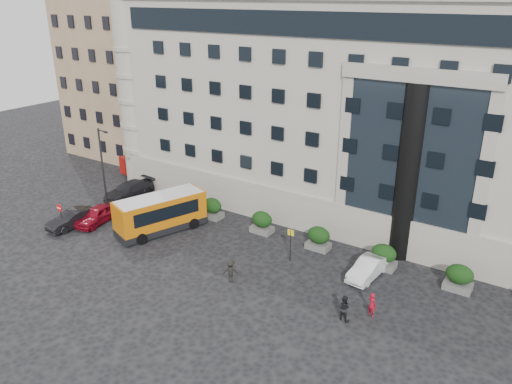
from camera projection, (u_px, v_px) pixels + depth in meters
ground at (189, 268)px, 36.00m from camera, size 120.00×120.00×0.00m
civic_building at (388, 102)px, 46.61m from camera, size 44.00×24.00×18.00m
entrance_column at (409, 174)px, 35.41m from camera, size 1.80×1.80×13.00m
apartment_near at (142, 68)px, 60.04m from camera, size 14.00×14.00×20.00m
apartment_far at (214, 46)px, 75.14m from camera, size 13.00×13.00×22.00m
hedge_a at (212, 208)px, 43.74m from camera, size 1.80×1.26×1.84m
hedge_b at (262, 222)px, 41.08m from camera, size 1.80×1.26×1.84m
hedge_c at (319, 238)px, 38.42m from camera, size 1.80×1.26×1.84m
hedge_d at (384, 256)px, 35.75m from camera, size 1.80×1.26×1.84m
hedge_e at (459, 277)px, 33.09m from camera, size 1.80×1.26×1.84m
street_lamp at (103, 170)px, 42.80m from camera, size 1.16×0.18×8.00m
bus_stop_sign at (291, 240)px, 36.41m from camera, size 0.50×0.08×2.52m
no_entry_sign at (60, 212)px, 41.23m from camera, size 0.64×0.16×2.32m
minibus at (160, 212)px, 41.06m from camera, size 4.93×7.83×3.09m
red_truck at (149, 159)px, 54.69m from camera, size 3.77×6.06×3.03m
parked_car_a at (97, 215)px, 42.81m from camera, size 2.38×4.59×1.49m
parked_car_b at (73, 219)px, 42.13m from camera, size 1.91×4.54×1.46m
parked_car_c at (129, 190)px, 48.16m from camera, size 2.60×5.39×1.51m
parked_car_d at (148, 168)px, 54.31m from camera, size 2.68×5.22×1.41m
white_taxi at (368, 268)px, 34.70m from camera, size 1.82×4.21×1.35m
pedestrian_a at (372, 304)px, 30.44m from camera, size 0.69×0.59×1.61m
pedestrian_b at (344, 308)px, 30.06m from camera, size 0.85×0.68×1.66m
pedestrian_c at (231, 271)px, 34.08m from camera, size 1.21×1.07×1.62m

